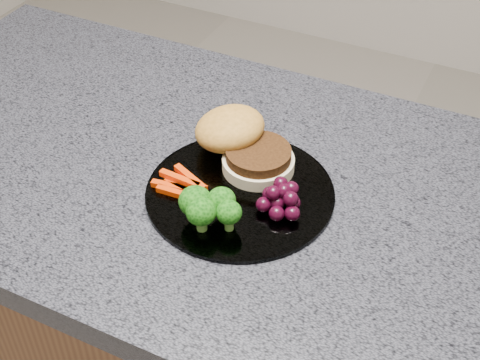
% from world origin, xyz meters
% --- Properties ---
extents(countertop, '(1.20, 0.60, 0.04)m').
position_xyz_m(countertop, '(0.00, 0.00, 0.88)').
color(countertop, '#4A4A54').
rests_on(countertop, island_cabinet).
extents(plate, '(0.26, 0.26, 0.01)m').
position_xyz_m(plate, '(0.04, -0.03, 0.90)').
color(plate, white).
rests_on(plate, countertop).
extents(burger, '(0.17, 0.14, 0.06)m').
position_xyz_m(burger, '(0.01, 0.04, 0.93)').
color(burger, beige).
rests_on(burger, plate).
extents(carrot_sticks, '(0.08, 0.05, 0.02)m').
position_xyz_m(carrot_sticks, '(-0.03, -0.06, 0.91)').
color(carrot_sticks, red).
rests_on(carrot_sticks, plate).
extents(broccoli, '(0.09, 0.07, 0.05)m').
position_xyz_m(broccoli, '(0.04, -0.10, 0.94)').
color(broccoli, '#5A8F34').
rests_on(broccoli, plate).
extents(grape_bunch, '(0.06, 0.06, 0.04)m').
position_xyz_m(grape_bunch, '(0.11, -0.03, 0.92)').
color(grape_bunch, black).
rests_on(grape_bunch, plate).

